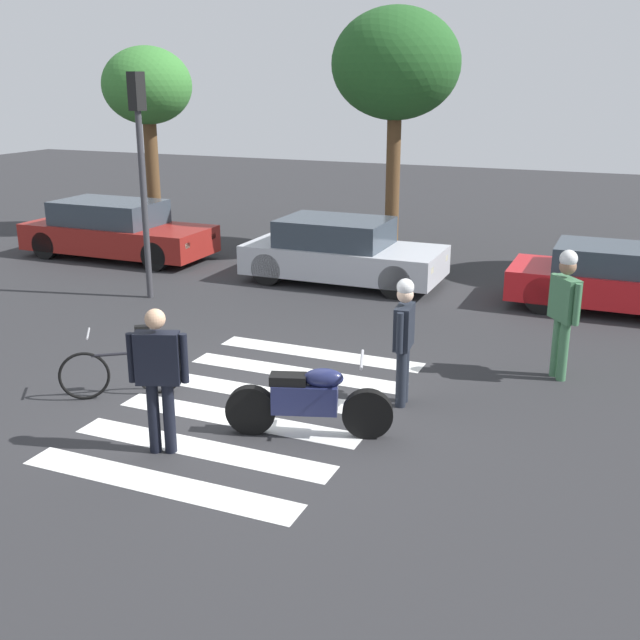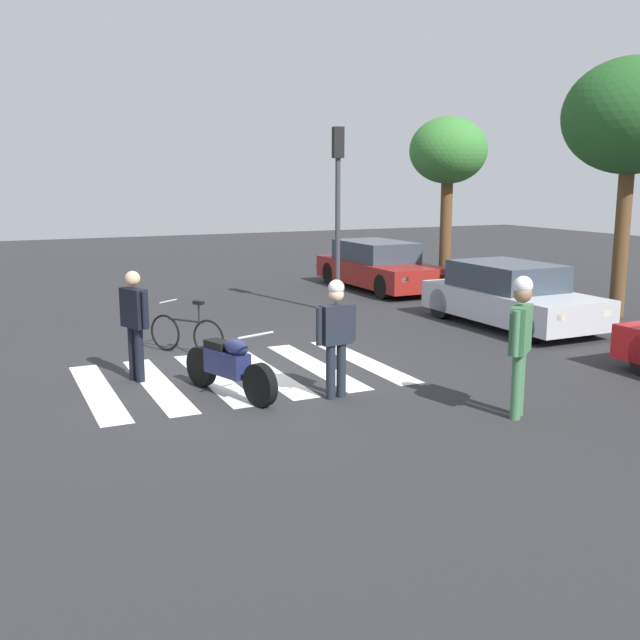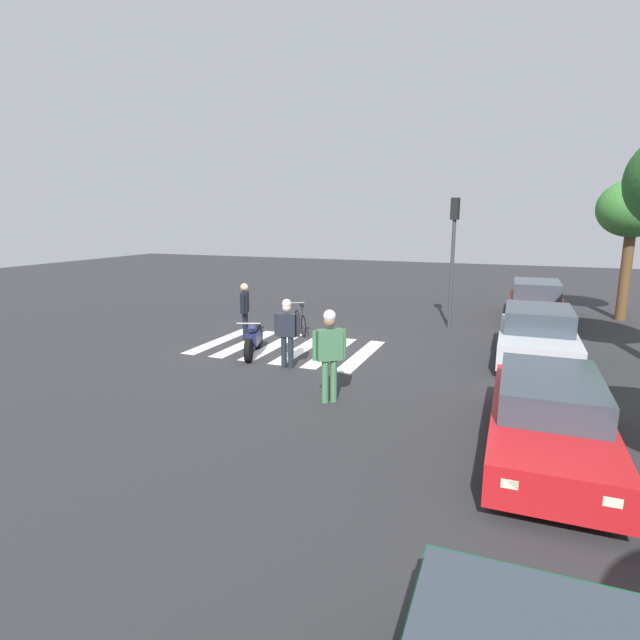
{
  "view_description": "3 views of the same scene",
  "coord_description": "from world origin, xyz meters",
  "px_view_note": "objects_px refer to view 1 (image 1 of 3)",
  "views": [
    {
      "loc": [
        4.55,
        -8.47,
        4.2
      ],
      "look_at": [
        0.51,
        1.05,
        0.97
      ],
      "focal_mm": 43.58,
      "sensor_mm": 36.0,
      "label": 1
    },
    {
      "loc": [
        10.95,
        -3.72,
        3.14
      ],
      "look_at": [
        0.06,
        1.42,
        0.81
      ],
      "focal_mm": 40.9,
      "sensor_mm": 36.0,
      "label": 2
    },
    {
      "loc": [
        12.63,
        6.04,
        3.68
      ],
      "look_at": [
        -0.14,
        0.96,
        0.86
      ],
      "focal_mm": 28.02,
      "sensor_mm": 36.0,
      "label": 3
    }
  ],
  "objects_px": {
    "officer_by_motorcycle": "(158,371)",
    "car_maroon_wagon": "(116,231)",
    "car_red_convertible": "(632,280)",
    "traffic_light_pole": "(140,150)",
    "pedestrian_bystander": "(564,304)",
    "police_motorcycle": "(308,401)",
    "car_silver_sedan": "(342,252)",
    "officer_on_foot": "(404,333)",
    "leaning_bicycle": "(123,370)"
  },
  "relations": [
    {
      "from": "officer_by_motorcycle",
      "to": "car_maroon_wagon",
      "type": "xyz_separation_m",
      "value": [
        -6.91,
        8.32,
        -0.35
      ]
    },
    {
      "from": "officer_on_foot",
      "to": "car_silver_sedan",
      "type": "xyz_separation_m",
      "value": [
        -3.15,
        5.78,
        -0.35
      ]
    },
    {
      "from": "officer_on_foot",
      "to": "pedestrian_bystander",
      "type": "height_order",
      "value": "pedestrian_bystander"
    },
    {
      "from": "pedestrian_bystander",
      "to": "car_maroon_wagon",
      "type": "relative_size",
      "value": 0.41
    },
    {
      "from": "car_silver_sedan",
      "to": "traffic_light_pole",
      "type": "relative_size",
      "value": 0.97
    },
    {
      "from": "officer_by_motorcycle",
      "to": "car_silver_sedan",
      "type": "bearing_deg",
      "value": 96.83
    },
    {
      "from": "leaning_bicycle",
      "to": "traffic_light_pole",
      "type": "bearing_deg",
      "value": 121.0
    },
    {
      "from": "car_red_convertible",
      "to": "car_silver_sedan",
      "type": "bearing_deg",
      "value": -179.78
    },
    {
      "from": "car_maroon_wagon",
      "to": "car_silver_sedan",
      "type": "xyz_separation_m",
      "value": [
        5.93,
        -0.11,
        -0.01
      ]
    },
    {
      "from": "officer_by_motorcycle",
      "to": "pedestrian_bystander",
      "type": "xyz_separation_m",
      "value": [
        3.98,
        4.24,
        0.12
      ]
    },
    {
      "from": "car_red_convertible",
      "to": "pedestrian_bystander",
      "type": "bearing_deg",
      "value": -101.56
    },
    {
      "from": "officer_on_foot",
      "to": "police_motorcycle",
      "type": "bearing_deg",
      "value": -119.27
    },
    {
      "from": "car_silver_sedan",
      "to": "traffic_light_pole",
      "type": "xyz_separation_m",
      "value": [
        -3.09,
        -2.64,
        2.24
      ]
    },
    {
      "from": "traffic_light_pole",
      "to": "car_silver_sedan",
      "type": "bearing_deg",
      "value": 40.52
    },
    {
      "from": "car_red_convertible",
      "to": "traffic_light_pole",
      "type": "relative_size",
      "value": 1.05
    },
    {
      "from": "officer_by_motorcycle",
      "to": "car_maroon_wagon",
      "type": "distance_m",
      "value": 10.82
    },
    {
      "from": "car_red_convertible",
      "to": "leaning_bicycle",
      "type": "bearing_deg",
      "value": -131.53
    },
    {
      "from": "officer_by_motorcycle",
      "to": "traffic_light_pole",
      "type": "height_order",
      "value": "traffic_light_pole"
    },
    {
      "from": "officer_on_foot",
      "to": "car_red_convertible",
      "type": "height_order",
      "value": "officer_on_foot"
    },
    {
      "from": "pedestrian_bystander",
      "to": "officer_on_foot",
      "type": "bearing_deg",
      "value": -135.3
    },
    {
      "from": "leaning_bicycle",
      "to": "car_maroon_wagon",
      "type": "distance_m",
      "value": 8.99
    },
    {
      "from": "car_silver_sedan",
      "to": "leaning_bicycle",
      "type": "bearing_deg",
      "value": -93.7
    },
    {
      "from": "officer_on_foot",
      "to": "car_red_convertible",
      "type": "relative_size",
      "value": 0.38
    },
    {
      "from": "car_red_convertible",
      "to": "traffic_light_pole",
      "type": "distance_m",
      "value": 9.54
    },
    {
      "from": "car_maroon_wagon",
      "to": "traffic_light_pole",
      "type": "bearing_deg",
      "value": -44.05
    },
    {
      "from": "leaning_bicycle",
      "to": "officer_by_motorcycle",
      "type": "bearing_deg",
      "value": -39.75
    },
    {
      "from": "leaning_bicycle",
      "to": "car_maroon_wagon",
      "type": "xyz_separation_m",
      "value": [
        -5.47,
        7.13,
        0.28
      ]
    },
    {
      "from": "officer_on_foot",
      "to": "pedestrian_bystander",
      "type": "bearing_deg",
      "value": 44.7
    },
    {
      "from": "officer_on_foot",
      "to": "traffic_light_pole",
      "type": "xyz_separation_m",
      "value": [
        -6.24,
        3.14,
        1.89
      ]
    },
    {
      "from": "traffic_light_pole",
      "to": "pedestrian_bystander",
      "type": "bearing_deg",
      "value": -9.43
    },
    {
      "from": "leaning_bicycle",
      "to": "traffic_light_pole",
      "type": "relative_size",
      "value": 0.32
    },
    {
      "from": "officer_by_motorcycle",
      "to": "officer_on_foot",
      "type": "bearing_deg",
      "value": 48.44
    },
    {
      "from": "leaning_bicycle",
      "to": "police_motorcycle",
      "type": "bearing_deg",
      "value": -2.63
    },
    {
      "from": "pedestrian_bystander",
      "to": "traffic_light_pole",
      "type": "height_order",
      "value": "traffic_light_pole"
    },
    {
      "from": "officer_by_motorcycle",
      "to": "police_motorcycle",
      "type": "bearing_deg",
      "value": 37.44
    },
    {
      "from": "leaning_bicycle",
      "to": "officer_by_motorcycle",
      "type": "distance_m",
      "value": 1.97
    },
    {
      "from": "police_motorcycle",
      "to": "officer_on_foot",
      "type": "height_order",
      "value": "officer_on_foot"
    },
    {
      "from": "pedestrian_bystander",
      "to": "car_red_convertible",
      "type": "relative_size",
      "value": 0.42
    },
    {
      "from": "pedestrian_bystander",
      "to": "car_maroon_wagon",
      "type": "xyz_separation_m",
      "value": [
        -10.89,
        4.08,
        -0.47
      ]
    },
    {
      "from": "police_motorcycle",
      "to": "car_silver_sedan",
      "type": "distance_m",
      "value": 7.54
    },
    {
      "from": "police_motorcycle",
      "to": "pedestrian_bystander",
      "type": "relative_size",
      "value": 1.04
    },
    {
      "from": "police_motorcycle",
      "to": "officer_on_foot",
      "type": "xyz_separation_m",
      "value": [
        0.77,
        1.37,
        0.55
      ]
    },
    {
      "from": "officer_on_foot",
      "to": "officer_by_motorcycle",
      "type": "relative_size",
      "value": 0.99
    },
    {
      "from": "officer_by_motorcycle",
      "to": "pedestrian_bystander",
      "type": "relative_size",
      "value": 0.92
    },
    {
      "from": "police_motorcycle",
      "to": "officer_by_motorcycle",
      "type": "bearing_deg",
      "value": -142.56
    },
    {
      "from": "leaning_bicycle",
      "to": "car_red_convertible",
      "type": "bearing_deg",
      "value": 48.47
    },
    {
      "from": "officer_on_foot",
      "to": "officer_by_motorcycle",
      "type": "height_order",
      "value": "officer_by_motorcycle"
    },
    {
      "from": "car_red_convertible",
      "to": "traffic_light_pole",
      "type": "bearing_deg",
      "value": -163.3
    },
    {
      "from": "leaning_bicycle",
      "to": "officer_by_motorcycle",
      "type": "height_order",
      "value": "officer_by_motorcycle"
    },
    {
      "from": "car_maroon_wagon",
      "to": "car_red_convertible",
      "type": "bearing_deg",
      "value": -0.41
    }
  ]
}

